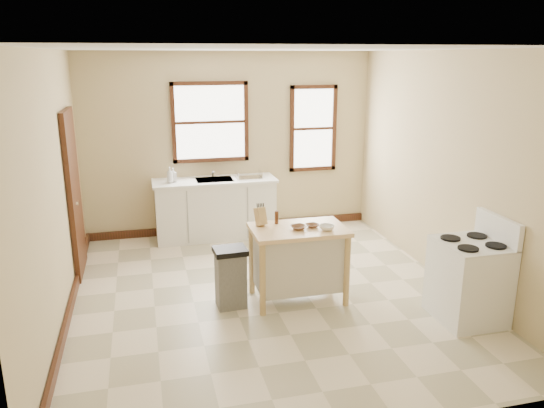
{
  "coord_description": "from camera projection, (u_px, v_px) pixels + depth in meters",
  "views": [
    {
      "loc": [
        -1.35,
        -5.6,
        2.74
      ],
      "look_at": [
        0.15,
        0.4,
        0.99
      ],
      "focal_mm": 35.0,
      "sensor_mm": 36.0,
      "label": 1
    }
  ],
  "objects": [
    {
      "name": "sink_counter",
      "position": [
        215.0,
        209.0,
        8.15
      ],
      "size": [
        1.86,
        0.62,
        0.92
      ],
      "primitive_type": null,
      "color": "white",
      "rests_on": "ground"
    },
    {
      "name": "baseboard_back",
      "position": [
        232.0,
        226.0,
        8.58
      ],
      "size": [
        4.5,
        0.04,
        0.12
      ],
      "primitive_type": "cube",
      "color": "#351D0E",
      "rests_on": "ground"
    },
    {
      "name": "gas_stove",
      "position": [
        470.0,
        269.0,
        5.57
      ],
      "size": [
        0.7,
        0.7,
        1.13
      ],
      "primitive_type": null,
      "color": "white",
      "rests_on": "ground"
    },
    {
      "name": "pepper_grinder",
      "position": [
        277.0,
        217.0,
        6.06
      ],
      "size": [
        0.05,
        0.05,
        0.15
      ],
      "primitive_type": "cylinder",
      "rotation": [
        0.0,
        0.0,
        0.19
      ],
      "color": "#472513",
      "rests_on": "kitchen_island"
    },
    {
      "name": "trash_bin",
      "position": [
        231.0,
        277.0,
        5.91
      ],
      "size": [
        0.37,
        0.32,
        0.69
      ],
      "primitive_type": null,
      "rotation": [
        0.0,
        0.0,
        0.05
      ],
      "color": "slate",
      "rests_on": "ground"
    },
    {
      "name": "wall_right",
      "position": [
        447.0,
        169.0,
        6.44
      ],
      "size": [
        0.04,
        5.0,
        2.8
      ],
      "primitive_type": "cube",
      "color": "#CBB885",
      "rests_on": "ground"
    },
    {
      "name": "dish_rack",
      "position": [
        249.0,
        175.0,
        8.08
      ],
      "size": [
        0.44,
        0.37,
        0.1
      ],
      "primitive_type": null,
      "rotation": [
        0.0,
        0.0,
        -0.23
      ],
      "color": "silver",
      "rests_on": "sink_counter"
    },
    {
      "name": "faucet",
      "position": [
        213.0,
        170.0,
        8.16
      ],
      "size": [
        0.03,
        0.03,
        0.22
      ],
      "primitive_type": "cylinder",
      "color": "silver",
      "rests_on": "sink_counter"
    },
    {
      "name": "knife_block",
      "position": [
        261.0,
        217.0,
        5.99
      ],
      "size": [
        0.13,
        0.13,
        0.2
      ],
      "primitive_type": null,
      "rotation": [
        0.0,
        0.0,
        0.35
      ],
      "color": "tan",
      "rests_on": "kitchen_island"
    },
    {
      "name": "door_left",
      "position": [
        74.0,
        193.0,
        6.7
      ],
      "size": [
        0.06,
        0.9,
        2.1
      ],
      "primitive_type": "cube",
      "color": "#351D0E",
      "rests_on": "ground"
    },
    {
      "name": "soap_bottle_a",
      "position": [
        170.0,
        175.0,
        7.77
      ],
      "size": [
        0.1,
        0.1,
        0.24
      ],
      "primitive_type": "imported",
      "rotation": [
        0.0,
        0.0,
        0.04
      ],
      "color": "#B2B2B2",
      "rests_on": "sink_counter"
    },
    {
      "name": "wall_left",
      "position": [
        53.0,
        192.0,
        5.38
      ],
      "size": [
        0.04,
        5.0,
        2.8
      ],
      "primitive_type": "cube",
      "color": "#CBB885",
      "rests_on": "ground"
    },
    {
      "name": "kitchen_island",
      "position": [
        298.0,
        264.0,
        6.05
      ],
      "size": [
        1.07,
        0.68,
        0.87
      ],
      "primitive_type": null,
      "rotation": [
        0.0,
        0.0,
        -0.01
      ],
      "color": "#FAD293",
      "rests_on": "ground"
    },
    {
      "name": "ceiling",
      "position": [
        267.0,
        49.0,
        5.53
      ],
      "size": [
        5.0,
        5.0,
        0.0
      ],
      "primitive_type": "plane",
      "rotation": [
        3.14,
        0.0,
        0.0
      ],
      "color": "white",
      "rests_on": "ground"
    },
    {
      "name": "window_main",
      "position": [
        210.0,
        122.0,
        8.06
      ],
      "size": [
        1.17,
        0.06,
        1.22
      ],
      "primitive_type": null,
      "color": "#351D0E",
      "rests_on": "wall_back"
    },
    {
      "name": "baseboard_left",
      "position": [
        70.0,
        311.0,
        5.75
      ],
      "size": [
        0.04,
        5.0,
        0.12
      ],
      "primitive_type": "cube",
      "color": "#351D0E",
      "rests_on": "ground"
    },
    {
      "name": "bowl_a",
      "position": [
        299.0,
        227.0,
        5.88
      ],
      "size": [
        0.2,
        0.2,
        0.04
      ],
      "primitive_type": "imported",
      "rotation": [
        0.0,
        0.0,
        0.18
      ],
      "color": "brown",
      "rests_on": "kitchen_island"
    },
    {
      "name": "bowl_c",
      "position": [
        327.0,
        228.0,
        5.85
      ],
      "size": [
        0.2,
        0.2,
        0.05
      ],
      "primitive_type": "imported",
      "rotation": [
        0.0,
        0.0,
        -0.2
      ],
      "color": "white",
      "rests_on": "kitchen_island"
    },
    {
      "name": "bowl_b",
      "position": [
        313.0,
        226.0,
        5.95
      ],
      "size": [
        0.18,
        0.18,
        0.04
      ],
      "primitive_type": "imported",
      "rotation": [
        0.0,
        0.0,
        0.32
      ],
      "color": "brown",
      "rests_on": "kitchen_island"
    },
    {
      "name": "floor",
      "position": [
        268.0,
        294.0,
        6.29
      ],
      "size": [
        5.0,
        5.0,
        0.0
      ],
      "primitive_type": "plane",
      "color": "beige",
      "rests_on": "ground"
    },
    {
      "name": "soap_bottle_b",
      "position": [
        173.0,
        175.0,
        7.85
      ],
      "size": [
        0.1,
        0.1,
        0.21
      ],
      "primitive_type": "imported",
      "rotation": [
        0.0,
        0.0,
        -0.04
      ],
      "color": "#B2B2B2",
      "rests_on": "sink_counter"
    },
    {
      "name": "window_side",
      "position": [
        313.0,
        129.0,
        8.49
      ],
      "size": [
        0.77,
        0.06,
        1.37
      ],
      "primitive_type": null,
      "color": "#351D0E",
      "rests_on": "wall_back"
    },
    {
      "name": "wall_back",
      "position": [
        230.0,
        144.0,
        8.24
      ],
      "size": [
        4.5,
        0.04,
        2.8
      ],
      "primitive_type": "cube",
      "color": "#CBB885",
      "rests_on": "ground"
    }
  ]
}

